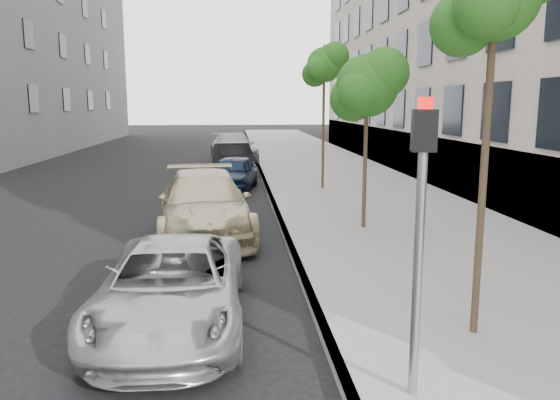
{
  "coord_description": "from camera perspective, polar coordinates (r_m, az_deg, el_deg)",
  "views": [
    {
      "loc": [
        -0.05,
        -5.34,
        3.24
      ],
      "look_at": [
        0.77,
        4.44,
        1.5
      ],
      "focal_mm": 35.0,
      "sensor_mm": 36.0,
      "label": 1
    }
  ],
  "objects": [
    {
      "name": "sedan_blue",
      "position": [
        20.69,
        -4.9,
        2.82
      ],
      "size": [
        2.16,
        4.01,
        1.29
      ],
      "primitive_type": "imported",
      "rotation": [
        0.0,
        0.0,
        -0.17
      ],
      "color": "black",
      "rests_on": "ground"
    },
    {
      "name": "sedan_rear",
      "position": [
        30.98,
        -4.89,
        5.47
      ],
      "size": [
        2.96,
        5.67,
        1.57
      ],
      "primitive_type": "imported",
      "rotation": [
        0.0,
        0.0,
        0.15
      ],
      "color": "gray",
      "rests_on": "ground"
    },
    {
      "name": "tree_far",
      "position": [
        20.16,
        4.71,
        13.85
      ],
      "size": [
        1.62,
        1.42,
        5.26
      ],
      "color": "#38281C",
      "rests_on": "sidewalk"
    },
    {
      "name": "tree_mid",
      "position": [
        13.75,
        9.2,
        11.72
      ],
      "size": [
        1.83,
        1.63,
        4.44
      ],
      "color": "#38281C",
      "rests_on": "sidewalk"
    },
    {
      "name": "suv",
      "position": [
        13.61,
        -7.92,
        -0.45
      ],
      "size": [
        2.71,
        5.58,
        1.56
      ],
      "primitive_type": "imported",
      "rotation": [
        0.0,
        0.0,
        0.1
      ],
      "color": "#C0B489",
      "rests_on": "ground"
    },
    {
      "name": "sedan_black",
      "position": [
        25.56,
        -4.9,
        4.33
      ],
      "size": [
        2.11,
        4.47,
        1.42
      ],
      "primitive_type": "imported",
      "rotation": [
        0.0,
        0.0,
        0.15
      ],
      "color": "black",
      "rests_on": "ground"
    },
    {
      "name": "sidewalk",
      "position": [
        29.83,
        3.63,
        3.93
      ],
      "size": [
        6.4,
        72.0,
        0.14
      ],
      "primitive_type": "cube",
      "color": "gray",
      "rests_on": "ground"
    },
    {
      "name": "curb",
      "position": [
        29.54,
        -2.4,
        3.89
      ],
      "size": [
        0.15,
        72.0,
        0.14
      ],
      "primitive_type": "cube",
      "color": "#9E9B93",
      "rests_on": "ground"
    },
    {
      "name": "signal_pole",
      "position": [
        5.75,
        14.45,
        -1.53
      ],
      "size": [
        0.27,
        0.22,
        3.17
      ],
      "rotation": [
        0.0,
        0.0,
        -0.17
      ],
      "color": "#939699",
      "rests_on": "sidewalk"
    },
    {
      "name": "minivan",
      "position": [
        8.18,
        -11.28,
        -8.86
      ],
      "size": [
        2.08,
        4.45,
        1.23
      ],
      "primitive_type": "imported",
      "rotation": [
        0.0,
        0.0,
        -0.01
      ],
      "color": "#A3A6A8",
      "rests_on": "ground"
    }
  ]
}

